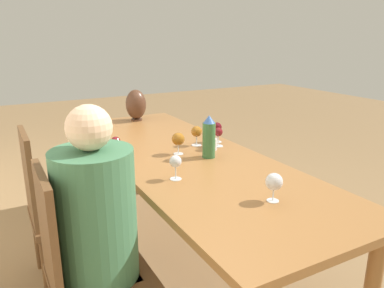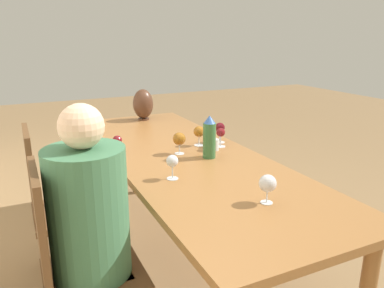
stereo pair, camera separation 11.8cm
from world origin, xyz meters
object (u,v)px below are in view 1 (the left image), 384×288
object	(u,v)px
wine_glass_0	(218,133)
wine_glass_1	(116,142)
chair_near	(82,268)
water_bottle	(209,137)
wine_glass_3	(197,132)
wine_glass_5	(176,162)
chair_far	(55,205)
wine_glass_2	(178,139)
person_near	(101,233)
wine_glass_6	(274,182)
water_tumbler	(212,144)
wine_glass_4	(217,128)
vase	(136,105)

from	to	relation	value
wine_glass_0	wine_glass_1	world-z (taller)	wine_glass_0
wine_glass_1	chair_near	bearing A→B (deg)	151.23
water_bottle	wine_glass_3	xyz separation A→B (m)	(0.26, -0.06, -0.03)
wine_glass_5	chair_far	world-z (taller)	chair_far
wine_glass_2	wine_glass_3	xyz separation A→B (m)	(0.11, -0.20, -0.00)
water_bottle	person_near	distance (m)	0.93
wine_glass_3	wine_glass_0	bearing A→B (deg)	-126.67
wine_glass_0	chair_far	size ratio (longest dim) A/B	0.13
wine_glass_0	wine_glass_6	size ratio (longest dim) A/B	0.96
wine_glass_1	wine_glass_2	world-z (taller)	wine_glass_2
water_bottle	chair_far	xyz separation A→B (m)	(0.30, 0.90, -0.38)
water_tumbler	wine_glass_6	size ratio (longest dim) A/B	0.55
wine_glass_1	wine_glass_3	size ratio (longest dim) A/B	0.89
wine_glass_4	wine_glass_6	distance (m)	1.00
vase	chair_far	bearing A→B (deg)	135.94
wine_glass_6	water_bottle	bearing A→B (deg)	-5.71
water_bottle	wine_glass_4	xyz separation A→B (m)	(0.26, -0.22, -0.03)
water_bottle	wine_glass_6	xyz separation A→B (m)	(-0.69, 0.07, -0.04)
vase	wine_glass_5	bearing A→B (deg)	167.63
water_bottle	vase	size ratio (longest dim) A/B	0.98
chair_near	wine_glass_2	bearing A→B (deg)	-53.36
vase	wine_glass_5	distance (m)	1.46
wine_glass_3	wine_glass_4	world-z (taller)	wine_glass_4
wine_glass_2	chair_far	world-z (taller)	chair_far
wine_glass_6	person_near	size ratio (longest dim) A/B	0.11
water_tumbler	wine_glass_6	bearing A→B (deg)	168.14
wine_glass_5	water_tumbler	bearing A→B (deg)	-51.27
wine_glass_1	person_near	xyz separation A→B (m)	(-0.73, 0.31, -0.19)
wine_glass_4	water_bottle	bearing A→B (deg)	139.65
wine_glass_6	wine_glass_5	bearing A→B (deg)	30.94
wine_glass_2	wine_glass_4	xyz separation A→B (m)	(0.12, -0.36, 0.01)
vase	wine_glass_5	xyz separation A→B (m)	(-1.42, 0.31, -0.05)
wine_glass_4	vase	bearing A→B (deg)	15.43
wine_glass_0	person_near	world-z (taller)	person_near
water_tumbler	wine_glass_4	world-z (taller)	wine_glass_4
wine_glass_1	wine_glass_5	distance (m)	0.57
chair_near	chair_far	bearing A→B (deg)	0.00
wine_glass_5	person_near	size ratio (longest dim) A/B	0.11
water_tumbler	wine_glass_2	bearing A→B (deg)	84.45
wine_glass_0	chair_near	world-z (taller)	chair_near
wine_glass_2	wine_glass_3	world-z (taller)	wine_glass_2
water_bottle	vase	xyz separation A→B (m)	(1.19, 0.03, 0.01)
vase	wine_glass_1	xyz separation A→B (m)	(-0.87, 0.46, -0.06)
vase	water_tumbler	bearing A→B (deg)	-172.88
wine_glass_0	person_near	size ratio (longest dim) A/B	0.11
water_bottle	wine_glass_4	size ratio (longest dim) A/B	1.86
water_tumbler	chair_near	size ratio (longest dim) A/B	0.08
wine_glass_5	chair_far	distance (m)	0.84
wine_glass_4	wine_glass_6	bearing A→B (deg)	162.88
water_bottle	wine_glass_2	world-z (taller)	water_bottle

